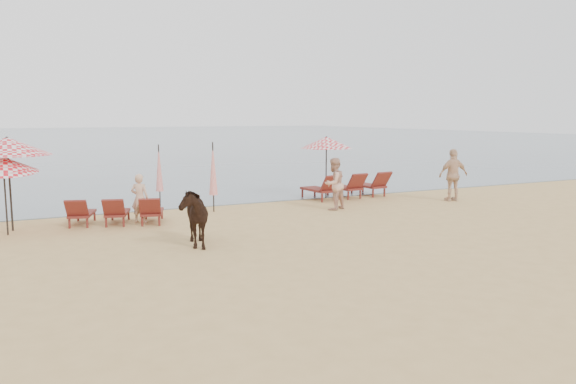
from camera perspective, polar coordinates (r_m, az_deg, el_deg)
name	(u,v)px	position (r m, az deg, el deg)	size (l,w,h in m)	color
ground	(397,276)	(11.62, 11.02, -8.41)	(120.00, 120.00, 0.00)	tan
sea	(64,137)	(89.18, -21.78, 5.17)	(160.00, 140.00, 0.06)	#51606B
lounger_cluster_left	(116,211)	(17.32, -17.04, -1.90)	(2.97, 2.26, 0.58)	maroon
lounger_cluster_right	(348,186)	(22.07, 6.08, 0.63)	(3.29, 2.11, 0.69)	maroon
umbrella_open_left_a	(7,146)	(17.30, -26.63, 4.17)	(2.32, 2.32, 2.64)	black
umbrella_open_left_b	(3,164)	(16.75, -26.96, 2.52)	(1.74, 1.77, 2.22)	black
umbrella_open_right	(326,143)	(21.78, 3.92, 5.04)	(1.98, 1.98, 2.41)	black
umbrella_closed_left	(159,168)	(20.39, -12.96, 2.36)	(0.27, 0.27, 2.20)	black
umbrella_closed_right	(213,169)	(18.85, -7.62, 2.32)	(0.28, 0.28, 2.34)	black
cow	(191,216)	(14.10, -9.81, -2.39)	(0.81, 1.77, 1.49)	black
beachgoer_left	(140,198)	(17.36, -14.83, -0.64)	(0.54, 0.36, 1.49)	tan
beachgoer_right_a	(334,184)	(19.23, 4.68, 0.83)	(0.87, 0.67, 1.78)	tan
beachgoer_right_b	(453,175)	(22.02, 16.44, 1.67)	(1.16, 0.48, 1.97)	tan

